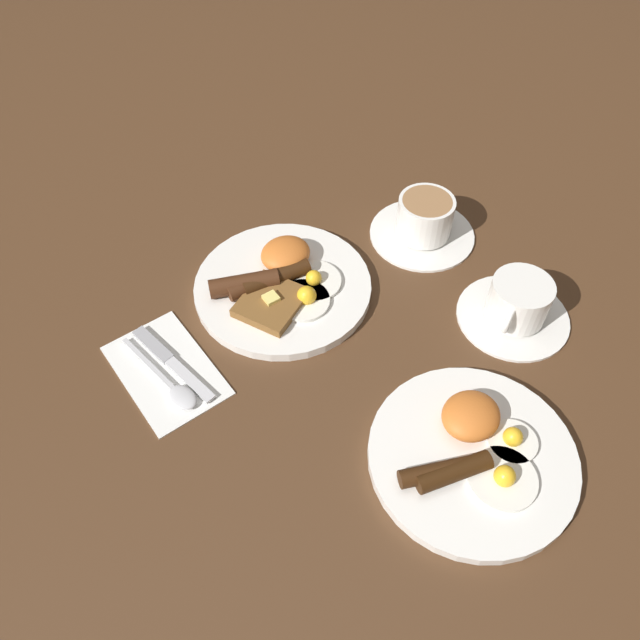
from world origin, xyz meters
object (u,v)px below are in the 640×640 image
at_px(breakfast_plate_near, 281,284).
at_px(breakfast_plate_far, 473,453).
at_px(teacup_far, 517,305).
at_px(spoon, 174,389).
at_px(knife, 168,359).
at_px(teacup_near, 424,221).

height_order(breakfast_plate_near, breakfast_plate_far, same).
height_order(teacup_far, spoon, teacup_far).
relative_size(teacup_far, knife, 0.98).
height_order(knife, spoon, spoon).
height_order(breakfast_plate_near, teacup_far, teacup_far).
bearing_deg(teacup_near, breakfast_plate_far, 52.90).
bearing_deg(breakfast_plate_far, knife, -59.91).
distance_m(teacup_near, knife, 0.45).
distance_m(breakfast_plate_far, knife, 0.42).
distance_m(breakfast_plate_far, teacup_far, 0.24).
bearing_deg(spoon, teacup_near, 85.50).
xyz_separation_m(knife, spoon, (0.02, 0.05, 0.00)).
height_order(breakfast_plate_near, knife, breakfast_plate_near).
bearing_deg(teacup_far, teacup_near, -97.09).
distance_m(breakfast_plate_near, teacup_far, 0.34).
bearing_deg(knife, breakfast_plate_far, 24.41).
bearing_deg(breakfast_plate_near, breakfast_plate_far, 91.46).
bearing_deg(knife, teacup_far, 53.70).
distance_m(breakfast_plate_far, spoon, 0.39).
relative_size(breakfast_plate_near, spoon, 1.68).
xyz_separation_m(teacup_near, teacup_far, (0.03, 0.21, -0.00)).
relative_size(teacup_far, spoon, 1.02).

